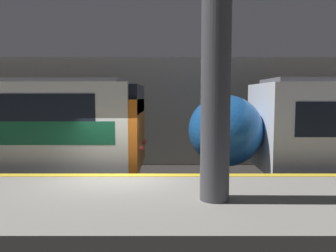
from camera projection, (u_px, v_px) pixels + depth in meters
ground_plane at (120, 216)px, 8.57m from camera, size 120.00×120.00×0.00m
platform at (106, 223)px, 6.65m from camera, size 40.00×3.75×1.13m
station_rear_barrier at (141, 112)px, 14.73m from camera, size 50.00×0.15×4.83m
support_pillar_near at (217, 96)px, 6.20m from camera, size 0.57×0.57×4.04m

